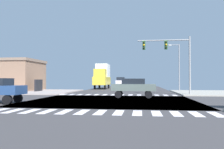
# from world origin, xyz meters

# --- Properties ---
(ground) EXTENTS (90.00, 90.00, 0.05)m
(ground) POSITION_xyz_m (0.00, 0.00, -0.03)
(ground) COLOR #3B393B
(sidewalk_corner_ne) EXTENTS (12.00, 12.00, 0.14)m
(sidewalk_corner_ne) POSITION_xyz_m (13.00, 12.00, 0.07)
(sidewalk_corner_ne) COLOR #A09B91
(sidewalk_corner_ne) RESTS_ON ground
(sidewalk_corner_nw) EXTENTS (12.00, 12.00, 0.14)m
(sidewalk_corner_nw) POSITION_xyz_m (-13.00, 12.00, 0.07)
(sidewalk_corner_nw) COLOR #A2948F
(sidewalk_corner_nw) RESTS_ON ground
(crosswalk_near) EXTENTS (13.50, 2.00, 0.01)m
(crosswalk_near) POSITION_xyz_m (-0.25, -7.30, 0.00)
(crosswalk_near) COLOR white
(crosswalk_near) RESTS_ON ground
(crosswalk_far) EXTENTS (13.50, 2.00, 0.01)m
(crosswalk_far) POSITION_xyz_m (-0.25, 7.30, 0.00)
(crosswalk_far) COLOR white
(crosswalk_far) RESTS_ON ground
(traffic_signal_mast) EXTENTS (5.99, 0.55, 6.74)m
(traffic_signal_mast) POSITION_xyz_m (5.74, 7.59, 4.95)
(traffic_signal_mast) COLOR gray
(traffic_signal_mast) RESTS_ON ground
(street_lamp) EXTENTS (1.78, 0.32, 7.16)m
(street_lamp) POSITION_xyz_m (7.96, 16.31, 4.35)
(street_lamp) COLOR gray
(street_lamp) RESTS_ON ground
(bank_building) EXTENTS (13.92, 7.54, 4.93)m
(bank_building) POSITION_xyz_m (-19.75, 14.86, 2.47)
(bank_building) COLOR #8E6B54
(bank_building) RESTS_ON ground
(suv_farside_1) EXTENTS (1.96, 4.60, 2.34)m
(suv_farside_1) POSITION_xyz_m (-2.00, 32.70, 1.39)
(suv_farside_1) COLOR black
(suv_farside_1) RESTS_ON ground
(box_truck_queued_1) EXTENTS (2.40, 7.20, 4.85)m
(box_truck_queued_1) POSITION_xyz_m (-5.00, 25.02, 2.56)
(box_truck_queued_1) COLOR black
(box_truck_queued_1) RESTS_ON ground
(sedan_leading_2) EXTENTS (4.30, 1.80, 1.88)m
(sedan_leading_2) POSITION_xyz_m (1.72, 3.50, 1.12)
(sedan_leading_2) COLOR black
(sedan_leading_2) RESTS_ON ground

